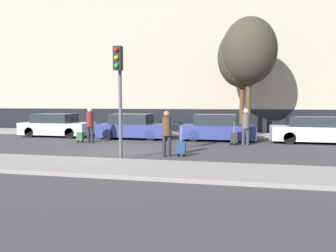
{
  "coord_description": "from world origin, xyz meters",
  "views": [
    {
      "loc": [
        5.22,
        -13.03,
        2.03
      ],
      "look_at": [
        1.9,
        1.8,
        0.95
      ],
      "focal_mm": 35.0,
      "sensor_mm": 36.0,
      "label": 1
    }
  ],
  "objects_px": {
    "parked_car_2": "(217,128)",
    "parked_car_3": "(315,131)",
    "trolley_left": "(80,136)",
    "pedestrian_right": "(246,124)",
    "parked_car_0": "(57,126)",
    "trolley_right": "(234,138)",
    "parked_car_1": "(133,127)",
    "pedestrian_center": "(167,131)",
    "pedestrian_left": "(90,123)",
    "bare_tree_down_street": "(243,57)",
    "trolley_center": "(181,148)",
    "bare_tree_near_crossing": "(249,51)",
    "parked_bicycle": "(170,127)",
    "traffic_light": "(119,80)"
  },
  "relations": [
    {
      "from": "parked_car_1",
      "to": "bare_tree_down_street",
      "type": "distance_m",
      "value": 7.5
    },
    {
      "from": "pedestrian_right",
      "to": "trolley_center",
      "type": "bearing_deg",
      "value": -133.63
    },
    {
      "from": "parked_car_3",
      "to": "pedestrian_center",
      "type": "xyz_separation_m",
      "value": [
        -6.34,
        -5.71,
        0.35
      ]
    },
    {
      "from": "parked_car_2",
      "to": "pedestrian_right",
      "type": "relative_size",
      "value": 2.23
    },
    {
      "from": "trolley_left",
      "to": "bare_tree_near_crossing",
      "type": "height_order",
      "value": "bare_tree_near_crossing"
    },
    {
      "from": "pedestrian_right",
      "to": "trolley_right",
      "type": "height_order",
      "value": "pedestrian_right"
    },
    {
      "from": "parked_car_3",
      "to": "trolley_left",
      "type": "bearing_deg",
      "value": -168.47
    },
    {
      "from": "pedestrian_left",
      "to": "trolley_left",
      "type": "xyz_separation_m",
      "value": [
        -0.55,
        0.0,
        -0.7
      ]
    },
    {
      "from": "trolley_right",
      "to": "pedestrian_right",
      "type": "bearing_deg",
      "value": 12.85
    },
    {
      "from": "parked_car_3",
      "to": "bare_tree_near_crossing",
      "type": "xyz_separation_m",
      "value": [
        -3.24,
        1.56,
        4.3
      ]
    },
    {
      "from": "parked_car_3",
      "to": "pedestrian_left",
      "type": "distance_m",
      "value": 11.34
    },
    {
      "from": "pedestrian_center",
      "to": "bare_tree_near_crossing",
      "type": "bearing_deg",
      "value": -123.9
    },
    {
      "from": "pedestrian_left",
      "to": "pedestrian_center",
      "type": "relative_size",
      "value": 1.03
    },
    {
      "from": "bare_tree_near_crossing",
      "to": "parked_car_1",
      "type": "bearing_deg",
      "value": -166.24
    },
    {
      "from": "pedestrian_left",
      "to": "bare_tree_down_street",
      "type": "height_order",
      "value": "bare_tree_down_street"
    },
    {
      "from": "parked_car_1",
      "to": "parked_bicycle",
      "type": "bearing_deg",
      "value": 61.22
    },
    {
      "from": "parked_car_0",
      "to": "traffic_light",
      "type": "height_order",
      "value": "traffic_light"
    },
    {
      "from": "pedestrian_right",
      "to": "parked_car_1",
      "type": "bearing_deg",
      "value": 152.64
    },
    {
      "from": "parked_car_2",
      "to": "parked_car_3",
      "type": "distance_m",
      "value": 4.85
    },
    {
      "from": "pedestrian_left",
      "to": "pedestrian_right",
      "type": "height_order",
      "value": "pedestrian_left"
    },
    {
      "from": "parked_car_0",
      "to": "bare_tree_near_crossing",
      "type": "distance_m",
      "value": 12.12
    },
    {
      "from": "pedestrian_center",
      "to": "pedestrian_right",
      "type": "xyz_separation_m",
      "value": [
        2.94,
        4.11,
        0.01
      ]
    },
    {
      "from": "bare_tree_down_street",
      "to": "pedestrian_center",
      "type": "bearing_deg",
      "value": -109.54
    },
    {
      "from": "pedestrian_center",
      "to": "bare_tree_near_crossing",
      "type": "xyz_separation_m",
      "value": [
        3.1,
        7.28,
        3.94
      ]
    },
    {
      "from": "parked_bicycle",
      "to": "bare_tree_down_street",
      "type": "bearing_deg",
      "value": -9.42
    },
    {
      "from": "traffic_light",
      "to": "bare_tree_down_street",
      "type": "relative_size",
      "value": 0.62
    },
    {
      "from": "parked_car_2",
      "to": "pedestrian_right",
      "type": "bearing_deg",
      "value": -47.76
    },
    {
      "from": "pedestrian_right",
      "to": "parked_bicycle",
      "type": "height_order",
      "value": "pedestrian_right"
    },
    {
      "from": "parked_car_0",
      "to": "parked_car_3",
      "type": "xyz_separation_m",
      "value": [
        14.49,
        -0.14,
        -0.01
      ]
    },
    {
      "from": "parked_car_0",
      "to": "parked_car_1",
      "type": "height_order",
      "value": "parked_car_1"
    },
    {
      "from": "trolley_left",
      "to": "pedestrian_right",
      "type": "distance_m",
      "value": 8.29
    },
    {
      "from": "parked_car_0",
      "to": "parked_car_1",
      "type": "bearing_deg",
      "value": -1.47
    },
    {
      "from": "trolley_left",
      "to": "parked_bicycle",
      "type": "distance_m",
      "value": 6.3
    },
    {
      "from": "parked_car_0",
      "to": "trolley_right",
      "type": "xyz_separation_m",
      "value": [
        10.55,
        -1.86,
        -0.3
      ]
    },
    {
      "from": "parked_car_1",
      "to": "pedestrian_right",
      "type": "bearing_deg",
      "value": -14.57
    },
    {
      "from": "pedestrian_left",
      "to": "traffic_light",
      "type": "bearing_deg",
      "value": -53.46
    },
    {
      "from": "pedestrian_left",
      "to": "pedestrian_right",
      "type": "relative_size",
      "value": 1.02
    },
    {
      "from": "trolley_center",
      "to": "trolley_right",
      "type": "distance_m",
      "value": 4.31
    },
    {
      "from": "parked_car_3",
      "to": "pedestrian_left",
      "type": "height_order",
      "value": "pedestrian_left"
    },
    {
      "from": "pedestrian_center",
      "to": "trolley_right",
      "type": "height_order",
      "value": "pedestrian_center"
    },
    {
      "from": "pedestrian_right",
      "to": "bare_tree_down_street",
      "type": "distance_m",
      "value": 5.18
    },
    {
      "from": "parked_car_2",
      "to": "trolley_center",
      "type": "distance_m",
      "value": 5.7
    },
    {
      "from": "parked_bicycle",
      "to": "trolley_center",
      "type": "bearing_deg",
      "value": -75.03
    },
    {
      "from": "pedestrian_right",
      "to": "bare_tree_down_street",
      "type": "xyz_separation_m",
      "value": [
        -0.18,
        3.66,
        3.66
      ]
    },
    {
      "from": "parked_car_1",
      "to": "bare_tree_near_crossing",
      "type": "distance_m",
      "value": 7.81
    },
    {
      "from": "parked_car_0",
      "to": "trolley_center",
      "type": "relative_size",
      "value": 3.73
    },
    {
      "from": "trolley_center",
      "to": "parked_car_1",
      "type": "bearing_deg",
      "value": 123.97
    },
    {
      "from": "parked_car_0",
      "to": "pedestrian_left",
      "type": "distance_m",
      "value": 4.25
    },
    {
      "from": "parked_car_3",
      "to": "pedestrian_left",
      "type": "xyz_separation_m",
      "value": [
        -11.08,
        -2.38,
        0.39
      ]
    },
    {
      "from": "parked_car_2",
      "to": "pedestrian_right",
      "type": "height_order",
      "value": "pedestrian_right"
    }
  ]
}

